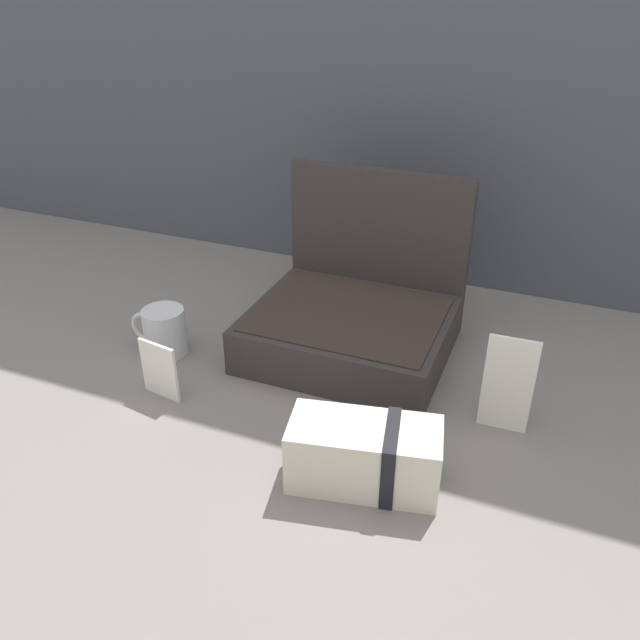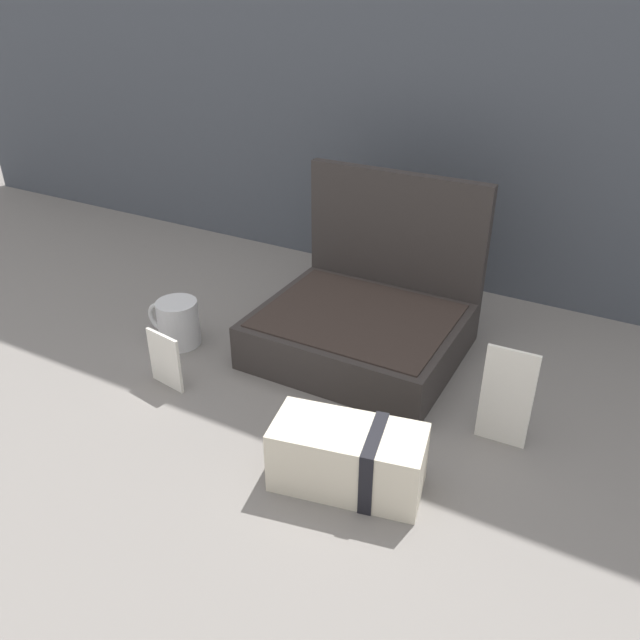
# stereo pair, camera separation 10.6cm
# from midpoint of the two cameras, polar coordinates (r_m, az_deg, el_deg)

# --- Properties ---
(ground_plane) EXTENTS (6.00, 6.00, 0.00)m
(ground_plane) POSITION_cam_midpoint_polar(r_m,az_deg,el_deg) (1.17, -2.03, -6.73)
(ground_plane) COLOR slate
(open_suitcase) EXTENTS (0.39, 0.34, 0.33)m
(open_suitcase) POSITION_cam_midpoint_polar(r_m,az_deg,el_deg) (1.27, 0.78, 0.42)
(open_suitcase) COLOR #332D2B
(open_suitcase) RESTS_ON ground_plane
(cream_toiletry_bag) EXTENTS (0.24, 0.15, 0.11)m
(cream_toiletry_bag) POSITION_cam_midpoint_polar(r_m,az_deg,el_deg) (0.96, 0.97, -12.21)
(cream_toiletry_bag) COLOR beige
(cream_toiletry_bag) RESTS_ON ground_plane
(coffee_mug) EXTENTS (0.12, 0.08, 0.10)m
(coffee_mug) POSITION_cam_midpoint_polar(r_m,az_deg,el_deg) (1.31, -16.20, -1.05)
(coffee_mug) COLOR silver
(coffee_mug) RESTS_ON ground_plane
(info_card_left) EXTENTS (0.08, 0.01, 0.18)m
(info_card_left) POSITION_cam_midpoint_polar(r_m,az_deg,el_deg) (1.07, 13.90, -5.79)
(info_card_left) COLOR white
(info_card_left) RESTS_ON ground_plane
(poster_card_right) EXTENTS (0.08, 0.02, 0.11)m
(poster_card_right) POSITION_cam_midpoint_polar(r_m,az_deg,el_deg) (1.18, -16.85, -4.45)
(poster_card_right) COLOR white
(poster_card_right) RESTS_ON ground_plane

